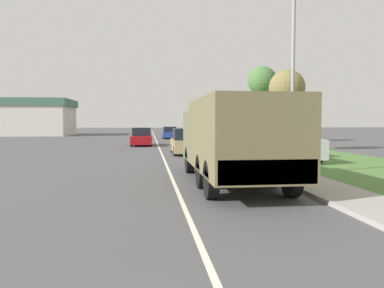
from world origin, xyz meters
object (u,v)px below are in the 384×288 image
object	(u,v)px
military_truck	(232,137)
lamp_post	(288,63)
car_second_ahead	(142,137)
car_third_ahead	(170,133)
pickup_truck	(288,144)
car_nearest_ahead	(186,142)

from	to	relation	value
military_truck	lamp_post	xyz separation A→B (m)	(2.59, 1.80, 2.80)
car_second_ahead	military_truck	bearing A→B (deg)	-80.72
car_third_ahead	pickup_truck	size ratio (longest dim) A/B	0.84
lamp_post	military_truck	bearing A→B (deg)	-145.23
car_third_ahead	lamp_post	world-z (taller)	lamp_post
lamp_post	car_second_ahead	bearing A→B (deg)	107.48
car_nearest_ahead	pickup_truck	distance (m)	6.82
pickup_truck	car_nearest_ahead	bearing A→B (deg)	139.51
car_nearest_ahead	lamp_post	world-z (taller)	lamp_post
lamp_post	car_nearest_ahead	bearing A→B (deg)	106.38
car_second_ahead	lamp_post	bearing A→B (deg)	-72.52
car_nearest_ahead	car_second_ahead	world-z (taller)	car_nearest_ahead
car_nearest_ahead	pickup_truck	world-z (taller)	pickup_truck
car_nearest_ahead	pickup_truck	size ratio (longest dim) A/B	0.84
car_third_ahead	lamp_post	distance (m)	32.68
car_third_ahead	lamp_post	xyz separation A→B (m)	(2.75, -32.35, 3.72)
military_truck	car_second_ahead	distance (m)	21.14
car_third_ahead	lamp_post	size ratio (longest dim) A/B	0.61
car_nearest_ahead	lamp_post	bearing A→B (deg)	-73.62
car_nearest_ahead	car_third_ahead	bearing A→B (deg)	89.43
military_truck	car_third_ahead	bearing A→B (deg)	90.26
car_nearest_ahead	lamp_post	size ratio (longest dim) A/B	0.61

